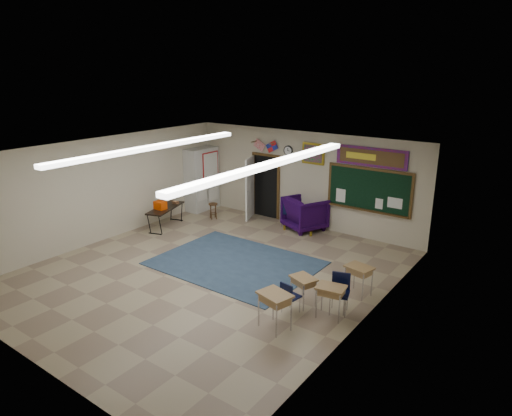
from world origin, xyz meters
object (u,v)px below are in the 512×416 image
Objects in this scene: student_desk_front_left at (303,289)px; wooden_stool at (213,211)px; wingback_armchair at (305,213)px; student_desk_front_right at (359,279)px; folding_table at (166,216)px.

student_desk_front_left is 1.24× the size of wooden_stool.
wingback_armchair is 1.67× the size of student_desk_front_right.
student_desk_front_right is 6.52m from wooden_stool.
student_desk_front_left is 0.95× the size of student_desk_front_right.
folding_table is at bearing 58.58° from wingback_armchair.
folding_table is at bearing -173.15° from student_desk_front_right.
wingback_armchair is 4.39m from student_desk_front_right.
student_desk_front_right is 0.41× the size of folding_table.
wingback_armchair is at bearing 141.21° from student_desk_front_left.
student_desk_front_left reaches higher than wooden_stool.
folding_table is (-6.05, 1.75, -0.00)m from student_desk_front_left.
folding_table reaches higher than student_desk_front_right.
wingback_armchair is at bearing 16.89° from wooden_stool.
folding_table is (-3.65, -2.44, -0.16)m from wingback_armchair.
student_desk_front_left is at bearing -31.23° from wooden_stool.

